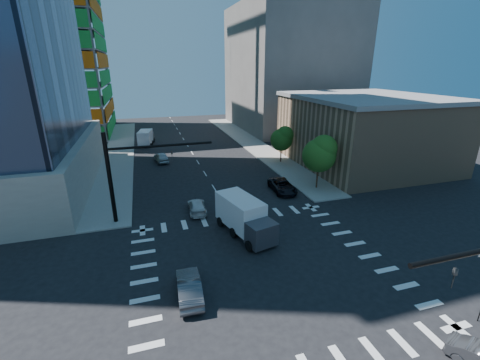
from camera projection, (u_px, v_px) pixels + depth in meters
name	position (u px, v px, depth m)	size (l,w,h in m)	color
ground	(264.00, 268.00, 25.04)	(160.00, 160.00, 0.00)	black
road_markings	(264.00, 268.00, 25.04)	(20.00, 20.00, 0.01)	silver
sidewalk_ne	(251.00, 143.00, 64.41)	(5.00, 60.00, 0.15)	gray
sidewalk_nw	(119.00, 152.00, 57.58)	(5.00, 60.00, 0.15)	gray
construction_building	(31.00, 14.00, 64.88)	(25.16, 34.50, 70.60)	gray
commercial_building	(365.00, 130.00, 49.85)	(20.50, 22.50, 10.60)	#A57F5F
bg_building_ne	(289.00, 68.00, 77.13)	(24.00, 30.00, 28.00)	#605956
signal_mast_nw	(125.00, 169.00, 30.78)	(10.20, 0.40, 9.00)	black
tree_south	(321.00, 153.00, 39.40)	(4.16, 4.16, 6.82)	#382316
tree_north	(283.00, 138.00, 50.52)	(3.54, 3.52, 5.78)	#382316
car_nb_far	(282.00, 186.00, 39.84)	(2.44, 5.28, 1.47)	black
car_sb_near	(197.00, 206.00, 34.36)	(1.78, 4.38, 1.27)	silver
car_sb_mid	(161.00, 157.00, 51.92)	(1.85, 4.59, 1.56)	#AFB3B7
car_sb_cross	(189.00, 287.00, 21.75)	(1.57, 4.49, 1.48)	#4D4D52
box_truck_near	(246.00, 221.00, 29.36)	(4.27, 6.93, 3.38)	black
box_truck_far	(146.00, 138.00, 62.88)	(3.44, 5.98, 2.95)	black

